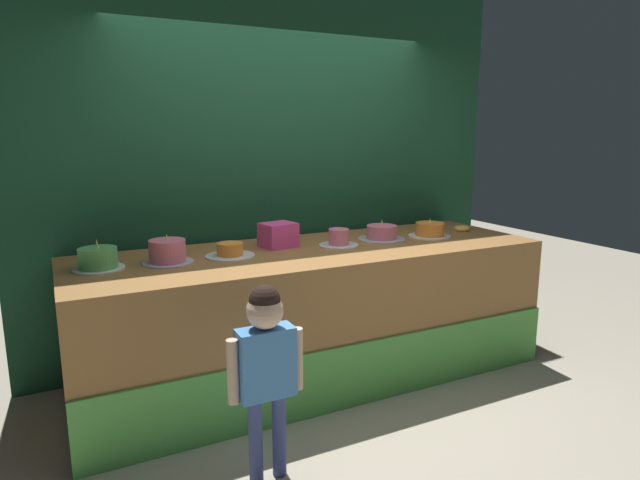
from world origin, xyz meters
TOP-DOWN VIEW (x-y plane):
  - ground_plane at (0.00, 0.00)m, footprint 12.00×12.00m
  - stage_platform at (0.00, 0.53)m, footprint 3.30×1.08m
  - curtain_backdrop at (0.00, 1.16)m, footprint 3.95×0.08m
  - child_figure at (-0.75, -0.45)m, footprint 0.40×0.18m
  - pink_box at (-0.20, 0.70)m, footprint 0.26×0.23m
  - donut at (1.40, 0.60)m, footprint 0.13×0.13m
  - cake_far_left at (-1.40, 0.59)m, footprint 0.30×0.30m
  - cake_left at (-1.00, 0.56)m, footprint 0.31×0.31m
  - cake_center_left at (-0.60, 0.56)m, footprint 0.32×0.32m
  - cake_center_right at (0.20, 0.54)m, footprint 0.28×0.28m
  - cake_right at (0.60, 0.59)m, footprint 0.36×0.36m
  - cake_far_right at (1.00, 0.52)m, footprint 0.33×0.33m

SIDE VIEW (x-z plane):
  - ground_plane at x=0.00m, z-range 0.00..0.00m
  - stage_platform at x=0.00m, z-range 0.00..0.94m
  - child_figure at x=-0.75m, z-range 0.15..1.18m
  - donut at x=1.40m, z-range 0.95..0.98m
  - cake_center_left at x=-0.60m, z-range 0.94..1.03m
  - cake_right at x=0.60m, z-range 0.92..1.08m
  - cake_far_right at x=1.00m, z-range 0.92..1.07m
  - cake_center_right at x=0.20m, z-range 0.94..1.06m
  - cake_far_left at x=-1.40m, z-range 0.92..1.10m
  - cake_left at x=-1.00m, z-range 0.92..1.11m
  - pink_box at x=-0.20m, z-range 0.95..1.12m
  - curtain_backdrop at x=0.00m, z-range 0.00..2.98m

